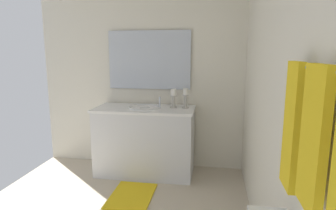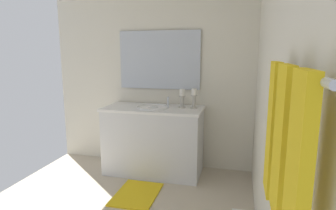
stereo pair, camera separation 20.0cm
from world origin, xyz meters
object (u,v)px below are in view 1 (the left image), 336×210
object	(u,v)px
sink_basin	(145,111)
mirror	(149,60)
candle_holder_tall	(185,98)
towel_center	(314,139)
bath_mat	(132,196)
towel_near_vanity	(292,126)
vanity_cabinet	(145,141)
candle_holder_short	(174,98)
towel_bar	(326,70)

from	to	relation	value
sink_basin	mirror	size ratio (longest dim) A/B	0.38
sink_basin	candle_holder_tall	distance (m)	0.53
mirror	towel_center	bearing A→B (deg)	23.86
towel_center	bath_mat	distance (m)	2.41
towel_near_vanity	towel_center	bearing A→B (deg)	0.00
vanity_cabinet	candle_holder_short	world-z (taller)	candle_holder_short
candle_holder_short	towel_bar	bearing A→B (deg)	19.02
sink_basin	bath_mat	xyz separation A→B (m)	(0.63, -0.00, -0.80)
mirror	towel_near_vanity	size ratio (longest dim) A/B	1.95
towel_near_vanity	towel_center	world-z (taller)	same
sink_basin	candle_holder_tall	size ratio (longest dim) A/B	1.67
vanity_cabinet	mirror	distance (m)	1.03
vanity_cabinet	towel_bar	world-z (taller)	towel_bar
candle_holder_tall	bath_mat	bearing A→B (deg)	-35.67
sink_basin	towel_near_vanity	bearing A→B (deg)	29.15
vanity_cabinet	towel_near_vanity	world-z (taller)	towel_near_vanity
vanity_cabinet	candle_holder_tall	xyz separation A→B (m)	(-0.07, 0.50, 0.55)
candle_holder_short	towel_bar	xyz separation A→B (m)	(2.41, 0.83, 0.49)
sink_basin	candle_holder_tall	bearing A→B (deg)	97.64
candle_holder_short	towel_near_vanity	xyz separation A→B (m)	(2.14, 0.81, 0.24)
sink_basin	towel_bar	bearing A→B (deg)	26.67
towel_bar	mirror	bearing A→B (deg)	-155.81
mirror	vanity_cabinet	bearing A→B (deg)	-0.01
vanity_cabinet	towel_near_vanity	size ratio (longest dim) A/B	2.24
mirror	towel_bar	size ratio (longest dim) A/B	1.34
sink_basin	candle_holder_short	bearing A→B (deg)	99.50
sink_basin	candle_holder_short	size ratio (longest dim) A/B	1.74
bath_mat	candle_holder_tall	bearing A→B (deg)	144.33
vanity_cabinet	candle_holder_tall	distance (m)	0.74
candle_holder_short	bath_mat	distance (m)	1.23
sink_basin	towel_center	xyz separation A→B (m)	(2.35, 1.16, 0.42)
mirror	candle_holder_tall	xyz separation A→B (m)	(0.21, 0.50, -0.45)
mirror	bath_mat	bearing A→B (deg)	0.00
sink_basin	candle_holder_short	world-z (taller)	candle_holder_short
candle_holder_tall	towel_center	world-z (taller)	towel_center
towel_bar	towel_center	xyz separation A→B (m)	(0.00, -0.02, -0.23)
towel_bar	towel_center	distance (m)	0.23
sink_basin	towel_center	distance (m)	2.65
vanity_cabinet	towel_center	xyz separation A→B (m)	(2.35, 1.16, 0.80)
candle_holder_tall	towel_center	size ratio (longest dim) A/B	0.49
sink_basin	towel_bar	distance (m)	2.71
candle_holder_short	towel_near_vanity	size ratio (longest dim) A/B	0.42
towel_bar	bath_mat	world-z (taller)	towel_bar
towel_bar	towel_near_vanity	world-z (taller)	towel_near_vanity
mirror	candle_holder_short	distance (m)	0.61
candle_holder_tall	towel_near_vanity	world-z (taller)	towel_near_vanity
vanity_cabinet	towel_bar	xyz separation A→B (m)	(2.35, 1.18, 1.03)
towel_center	bath_mat	world-z (taller)	towel_center
towel_bar	towel_near_vanity	bearing A→B (deg)	-176.13
mirror	towel_center	world-z (taller)	mirror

